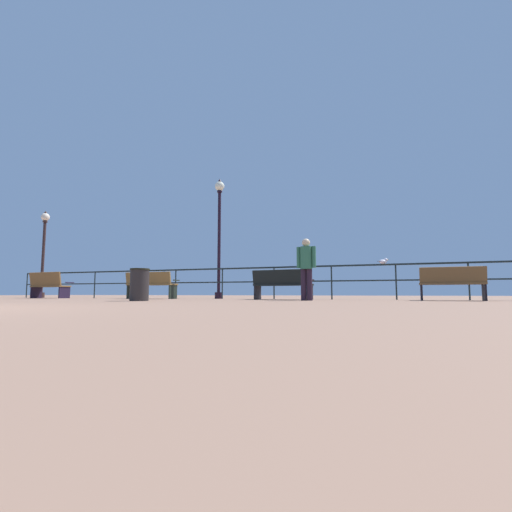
% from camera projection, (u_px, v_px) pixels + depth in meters
% --- Properties ---
extents(pier_railing, '(18.38, 0.05, 1.04)m').
position_uv_depth(pier_railing, '(222.00, 276.00, 12.62)').
color(pier_railing, '#1C2728').
rests_on(pier_railing, ground_plane).
extents(bench_far_left, '(1.66, 0.78, 0.98)m').
position_uv_depth(bench_far_left, '(48.00, 284.00, 14.12)').
color(bench_far_left, brown).
rests_on(bench_far_left, ground_plane).
extents(bench_near_left, '(1.76, 0.66, 0.89)m').
position_uv_depth(bench_near_left, '(150.00, 283.00, 12.52)').
color(bench_near_left, brown).
rests_on(bench_near_left, ground_plane).
extents(bench_near_right, '(1.79, 0.80, 0.87)m').
position_uv_depth(bench_near_right, '(282.00, 283.00, 10.90)').
color(bench_near_right, black).
rests_on(bench_near_right, ground_plane).
extents(bench_far_right, '(1.50, 0.62, 0.84)m').
position_uv_depth(bench_far_right, '(452.00, 282.00, 9.35)').
color(bench_far_right, brown).
rests_on(bench_far_right, ground_plane).
extents(lamppost_left, '(0.35, 0.35, 3.74)m').
position_uv_depth(lamppost_left, '(44.00, 246.00, 15.98)').
color(lamppost_left, '#301F1D').
rests_on(lamppost_left, ground_plane).
extents(lamppost_center, '(0.34, 0.34, 4.23)m').
position_uv_depth(lamppost_center, '(219.00, 226.00, 13.08)').
color(lamppost_center, black).
rests_on(lamppost_center, ground_plane).
extents(person_by_bench, '(0.51, 0.31, 1.59)m').
position_uv_depth(person_by_bench, '(306.00, 265.00, 9.60)').
color(person_by_bench, '#291A28').
rests_on(person_by_bench, ground_plane).
extents(seagull_on_rail, '(0.32, 0.25, 0.17)m').
position_uv_depth(seagull_on_rail, '(383.00, 261.00, 10.85)').
color(seagull_on_rail, white).
rests_on(seagull_on_rail, pier_railing).
extents(trash_bin, '(0.47, 0.47, 0.78)m').
position_uv_depth(trash_bin, '(139.00, 285.00, 9.04)').
color(trash_bin, black).
rests_on(trash_bin, ground_plane).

